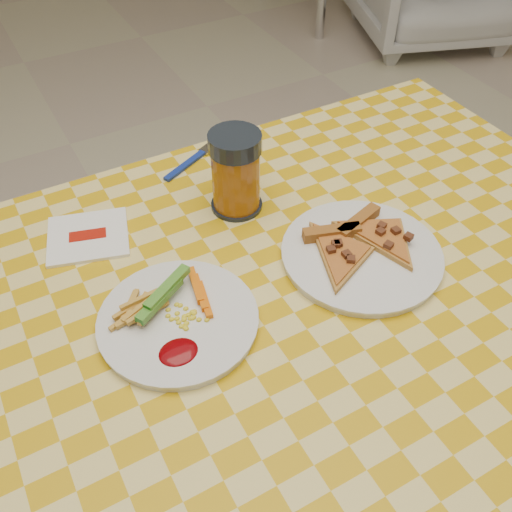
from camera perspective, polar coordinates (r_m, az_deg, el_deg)
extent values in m
plane|color=beige|center=(1.52, 1.63, -23.27)|extent=(8.00, 8.00, 0.00)
cylinder|color=silver|center=(1.58, 12.72, 1.61)|extent=(0.06, 0.06, 0.71)
cube|color=#50381B|center=(0.89, 2.57, -5.22)|extent=(1.20, 0.80, 0.04)
cylinder|color=white|center=(0.84, -7.77, -6.51)|extent=(0.26, 0.26, 0.01)
cylinder|color=white|center=(0.94, 10.48, 0.06)|extent=(0.33, 0.33, 0.01)
cube|color=#0E5C10|center=(0.83, -9.24, -3.72)|extent=(0.10, 0.07, 0.02)
cube|color=orange|center=(0.85, -5.62, -3.65)|extent=(0.06, 0.08, 0.01)
ellipsoid|color=#6F0206|center=(0.79, -7.77, -9.55)|extent=(0.06, 0.05, 0.01)
cube|color=#905A20|center=(0.94, 7.58, 2.27)|extent=(0.10, 0.05, 0.02)
cube|color=#905A20|center=(0.97, 10.20, 3.30)|extent=(0.10, 0.05, 0.02)
cylinder|color=black|center=(1.02, -1.94, 5.18)|extent=(0.09, 0.09, 0.01)
cylinder|color=#924E0F|center=(0.99, -2.02, 7.69)|extent=(0.08, 0.08, 0.12)
cylinder|color=black|center=(0.94, -2.13, 11.25)|extent=(0.09, 0.09, 0.03)
cube|color=white|center=(1.00, -16.45, 1.90)|extent=(0.16, 0.15, 0.01)
cube|color=#A91509|center=(1.00, -16.49, 2.05)|extent=(0.07, 0.04, 0.00)
cube|color=navy|center=(1.12, -7.11, 8.97)|extent=(0.11, 0.06, 0.01)
cube|color=silver|center=(1.17, -4.63, 10.83)|extent=(0.05, 0.04, 0.00)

